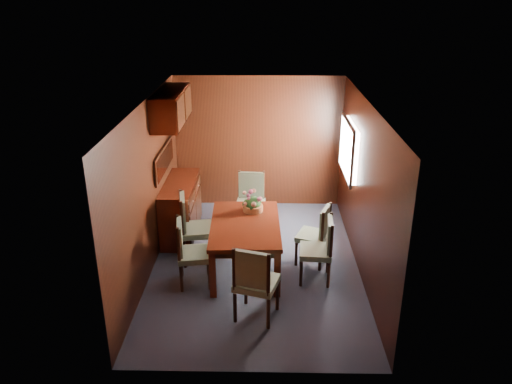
{
  "coord_description": "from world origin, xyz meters",
  "views": [
    {
      "loc": [
        0.13,
        -6.44,
        3.81
      ],
      "look_at": [
        0.0,
        0.26,
        1.05
      ],
      "focal_mm": 35.0,
      "sensor_mm": 36.0,
      "label": 1
    }
  ],
  "objects_px": {
    "chair_head": "(255,280)",
    "chair_left_near": "(188,249)",
    "dining_table": "(245,230)",
    "chair_right_near": "(321,246)",
    "flower_centerpiece": "(253,201)",
    "sideboard": "(181,208)"
  },
  "relations": [
    {
      "from": "sideboard",
      "to": "chair_head",
      "type": "distance_m",
      "value": 2.65
    },
    {
      "from": "dining_table",
      "to": "flower_centerpiece",
      "type": "height_order",
      "value": "flower_centerpiece"
    },
    {
      "from": "dining_table",
      "to": "flower_centerpiece",
      "type": "relative_size",
      "value": 4.94
    },
    {
      "from": "chair_head",
      "to": "chair_left_near",
      "type": "bearing_deg",
      "value": 155.77
    },
    {
      "from": "sideboard",
      "to": "chair_head",
      "type": "height_order",
      "value": "chair_head"
    },
    {
      "from": "sideboard",
      "to": "chair_head",
      "type": "xyz_separation_m",
      "value": [
        1.26,
        -2.33,
        0.12
      ]
    },
    {
      "from": "chair_right_near",
      "to": "flower_centerpiece",
      "type": "height_order",
      "value": "flower_centerpiece"
    },
    {
      "from": "dining_table",
      "to": "chair_right_near",
      "type": "bearing_deg",
      "value": -17.01
    },
    {
      "from": "chair_left_near",
      "to": "chair_head",
      "type": "xyz_separation_m",
      "value": [
        0.91,
        -0.8,
        0.04
      ]
    },
    {
      "from": "chair_left_near",
      "to": "chair_right_near",
      "type": "relative_size",
      "value": 1.01
    },
    {
      "from": "sideboard",
      "to": "chair_left_near",
      "type": "relative_size",
      "value": 1.46
    },
    {
      "from": "chair_left_near",
      "to": "chair_head",
      "type": "bearing_deg",
      "value": 39.79
    },
    {
      "from": "chair_right_near",
      "to": "chair_head",
      "type": "bearing_deg",
      "value": 141.14
    },
    {
      "from": "chair_head",
      "to": "dining_table",
      "type": "bearing_deg",
      "value": 114.39
    },
    {
      "from": "sideboard",
      "to": "chair_left_near",
      "type": "xyz_separation_m",
      "value": [
        0.35,
        -1.53,
        0.08
      ]
    },
    {
      "from": "sideboard",
      "to": "dining_table",
      "type": "height_order",
      "value": "sideboard"
    },
    {
      "from": "chair_left_near",
      "to": "sideboard",
      "type": "bearing_deg",
      "value": -176.16
    },
    {
      "from": "chair_right_near",
      "to": "chair_left_near",
      "type": "bearing_deg",
      "value": 99.15
    },
    {
      "from": "chair_head",
      "to": "flower_centerpiece",
      "type": "relative_size",
      "value": 3.19
    },
    {
      "from": "sideboard",
      "to": "chair_right_near",
      "type": "relative_size",
      "value": 1.47
    },
    {
      "from": "dining_table",
      "to": "flower_centerpiece",
      "type": "xyz_separation_m",
      "value": [
        0.1,
        0.43,
        0.26
      ]
    },
    {
      "from": "dining_table",
      "to": "chair_head",
      "type": "distance_m",
      "value": 1.22
    }
  ]
}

